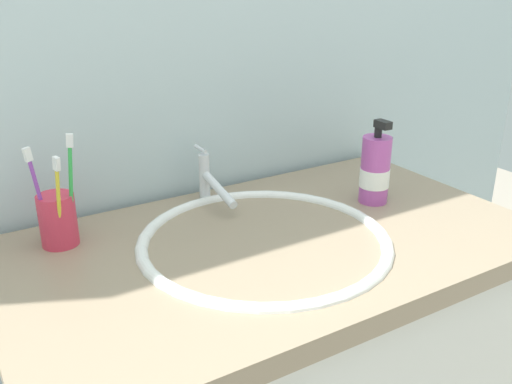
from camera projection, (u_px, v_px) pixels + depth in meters
name	position (u px, v px, depth m)	size (l,w,h in m)	color
tiled_wall_back	(192.00, 49.00, 1.21)	(2.21, 0.04, 2.40)	silver
sink_basin	(264.00, 262.00, 1.07)	(0.48, 0.48, 0.12)	white
faucet	(210.00, 181.00, 1.21)	(0.02, 0.17, 0.12)	silver
toothbrush_cup	(58.00, 220.00, 1.03)	(0.07, 0.07, 0.10)	#D8334C
toothbrush_yellow	(58.00, 197.00, 0.98)	(0.02, 0.03, 0.18)	yellow
toothbrush_purple	(38.00, 192.00, 0.99)	(0.03, 0.02, 0.19)	purple
toothbrush_green	(71.00, 183.00, 1.00)	(0.03, 0.02, 0.21)	green
soap_dispenser	(375.00, 171.00, 1.21)	(0.06, 0.06, 0.18)	#B24CA5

